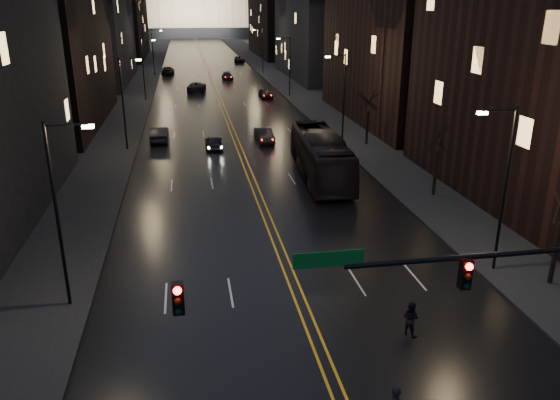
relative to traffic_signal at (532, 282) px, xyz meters
name	(u,v)px	position (x,y,z in m)	size (l,w,h in m)	color
road	(204,60)	(-5.91, 130.00, -5.09)	(20.00, 320.00, 0.02)	black
sidewalk_left	(148,61)	(-19.91, 130.00, -5.02)	(8.00, 320.00, 0.16)	black
sidewalk_right	(258,59)	(8.09, 130.00, -5.02)	(8.00, 320.00, 0.16)	black
center_line	(204,60)	(-5.91, 130.00, -5.08)	(0.62, 320.00, 0.01)	orange
building_left_mid	(35,1)	(-26.91, 54.00, 8.90)	(12.00, 30.00, 28.00)	black
building_left_far	(91,26)	(-26.91, 92.00, 4.90)	(12.00, 34.00, 20.00)	black
building_left_dist	(119,11)	(-26.91, 140.00, 6.90)	(12.00, 40.00, 24.00)	black
building_right_mid	(321,7)	(15.09, 92.00, 7.90)	(12.00, 34.00, 26.00)	black
building_right_dist	(278,14)	(15.09, 140.00, 5.90)	(12.00, 40.00, 22.00)	black
traffic_signal	(532,282)	(0.00, 0.00, 0.00)	(17.29, 0.45, 7.00)	black
streetlamp_right_near	(503,182)	(4.91, 10.00, -0.02)	(2.13, 0.25, 9.00)	black
streetlamp_left_near	(60,207)	(-16.72, 10.00, -0.02)	(2.13, 0.25, 9.00)	black
streetlamp_right_mid	(342,93)	(4.91, 40.00, -0.02)	(2.13, 0.25, 9.00)	black
streetlamp_left_mid	(125,99)	(-16.72, 40.00, -0.02)	(2.13, 0.25, 9.00)	black
streetlamp_right_far	(289,63)	(4.91, 70.00, -0.02)	(2.13, 0.25, 9.00)	black
streetlamp_left_far	(144,66)	(-16.72, 70.00, -0.02)	(2.13, 0.25, 9.00)	black
streetlamp_right_dist	(262,48)	(4.91, 100.00, -0.02)	(2.13, 0.25, 9.00)	black
streetlamp_left_dist	(154,50)	(-16.72, 100.00, -0.02)	(2.13, 0.25, 9.00)	black
tree_right_mid	(439,138)	(7.09, 22.00, -0.58)	(2.40, 2.40, 6.65)	black
tree_right_far	(369,101)	(7.09, 38.00, -0.58)	(2.40, 2.40, 6.65)	black
bus	(321,156)	(-0.20, 28.00, -3.22)	(3.17, 13.56, 3.78)	black
oncoming_car_a	(214,142)	(-8.41, 39.01, -4.40)	(1.67, 4.16, 1.42)	black
oncoming_car_b	(159,134)	(-13.88, 43.20, -4.30)	(1.69, 4.86, 1.60)	black
oncoming_car_c	(197,87)	(-9.09, 77.43, -4.28)	(2.72, 5.90, 1.64)	black
oncoming_car_d	(168,70)	(-14.31, 101.84, -4.29)	(2.29, 5.63, 1.63)	black
receding_car_a	(264,135)	(-3.05, 41.07, -4.37)	(1.56, 4.47, 1.47)	black
receding_car_b	(266,93)	(1.15, 68.98, -4.36)	(1.75, 4.34, 1.48)	black
receding_car_c	(227,76)	(-2.93, 91.69, -4.43)	(1.88, 4.64, 1.35)	black
receding_car_d	(239,59)	(2.59, 124.26, -4.34)	(2.52, 5.46, 1.52)	black
pedestrian_b	(410,318)	(-1.78, 5.00, -4.29)	(0.79, 0.43, 1.63)	black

